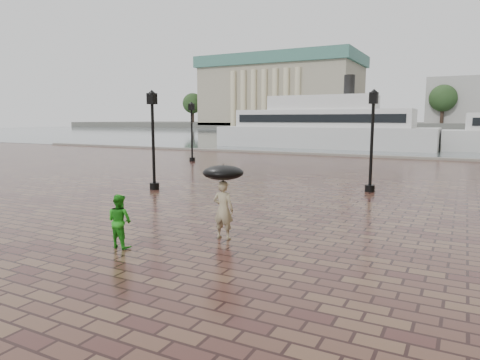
{
  "coord_description": "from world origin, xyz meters",
  "views": [
    {
      "loc": [
        6.65,
        -5.52,
        3.23
      ],
      "look_at": [
        0.67,
        5.86,
        1.4
      ],
      "focal_mm": 32.0,
      "sensor_mm": 36.0,
      "label": 1
    }
  ],
  "objects_px": {
    "adult_pedestrian": "(223,210)",
    "ferry_near": "(322,127)",
    "child_pedestrian": "(120,221)",
    "street_lamps": "(229,136)"
  },
  "relations": [
    {
      "from": "adult_pedestrian",
      "to": "ferry_near",
      "type": "height_order",
      "value": "ferry_near"
    },
    {
      "from": "child_pedestrian",
      "to": "ferry_near",
      "type": "distance_m",
      "value": 40.39
    },
    {
      "from": "ferry_near",
      "to": "street_lamps",
      "type": "bearing_deg",
      "value": -83.72
    },
    {
      "from": "adult_pedestrian",
      "to": "street_lamps",
      "type": "bearing_deg",
      "value": -64.08
    },
    {
      "from": "street_lamps",
      "to": "adult_pedestrian",
      "type": "xyz_separation_m",
      "value": [
        5.98,
        -11.03,
        -1.52
      ]
    },
    {
      "from": "ferry_near",
      "to": "child_pedestrian",
      "type": "bearing_deg",
      "value": -79.91
    },
    {
      "from": "street_lamps",
      "to": "child_pedestrian",
      "type": "xyz_separation_m",
      "value": [
        4.06,
        -12.94,
        -1.64
      ]
    },
    {
      "from": "adult_pedestrian",
      "to": "child_pedestrian",
      "type": "bearing_deg",
      "value": 42.31
    },
    {
      "from": "street_lamps",
      "to": "child_pedestrian",
      "type": "distance_m",
      "value": 13.66
    },
    {
      "from": "child_pedestrian",
      "to": "ferry_near",
      "type": "relative_size",
      "value": 0.06
    }
  ]
}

